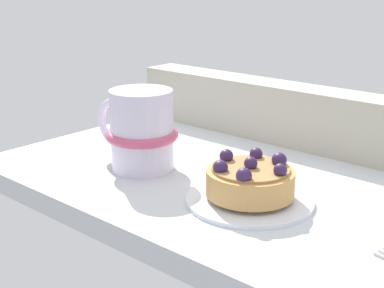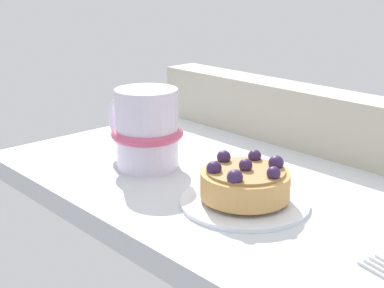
% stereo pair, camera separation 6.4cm
% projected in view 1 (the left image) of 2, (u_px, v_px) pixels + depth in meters
% --- Properties ---
extents(ground_plane, '(0.67, 0.38, 0.03)m').
position_uv_depth(ground_plane, '(260.00, 193.00, 0.66)').
color(ground_plane, silver).
extents(window_rail_back, '(0.66, 0.06, 0.08)m').
position_uv_depth(window_rail_back, '(329.00, 122.00, 0.76)').
color(window_rail_back, '#B2AD99').
rests_on(window_rail_back, ground_plane).
extents(dessert_plate, '(0.14, 0.14, 0.01)m').
position_uv_depth(dessert_plate, '(249.00, 198.00, 0.60)').
color(dessert_plate, silver).
rests_on(dessert_plate, ground_plane).
extents(raspberry_tart, '(0.10, 0.10, 0.04)m').
position_uv_depth(raspberry_tart, '(250.00, 180.00, 0.59)').
color(raspberry_tart, tan).
rests_on(raspberry_tart, dessert_plate).
extents(coffee_mug, '(0.13, 0.09, 0.10)m').
position_uv_depth(coffee_mug, '(140.00, 130.00, 0.69)').
color(coffee_mug, silver).
rests_on(coffee_mug, ground_plane).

